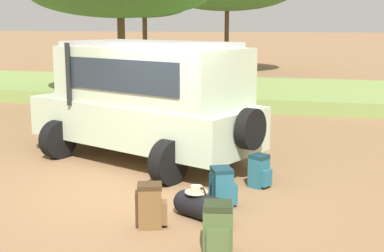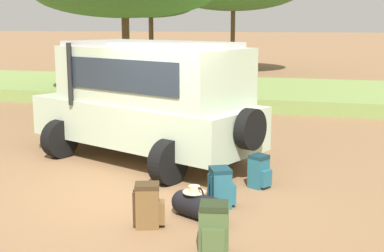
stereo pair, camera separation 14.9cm
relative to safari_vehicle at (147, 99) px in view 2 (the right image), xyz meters
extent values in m
plane|color=olive|center=(0.71, -2.04, -1.29)|extent=(320.00, 320.00, 0.00)
cube|color=olive|center=(0.71, 9.94, -1.07)|extent=(120.00, 7.00, 0.44)
cube|color=#B2C6A8|center=(-0.10, 0.04, -0.47)|extent=(5.25, 3.64, 0.84)
cube|color=#B2C6A8|center=(0.13, -0.05, 0.50)|extent=(4.22, 3.12, 1.10)
cube|color=#232D38|center=(-1.28, 0.53, 0.45)|extent=(0.66, 1.46, 0.77)
cube|color=#232D38|center=(-0.22, -0.89, 0.55)|extent=(2.73, 1.17, 0.60)
cube|color=#232D38|center=(0.48, 0.78, 0.55)|extent=(2.73, 1.17, 0.60)
cube|color=#B7B7B7|center=(0.08, -0.03, 1.10)|extent=(3.82, 2.90, 0.10)
cube|color=black|center=(-2.47, 1.03, -0.64)|extent=(0.77, 1.55, 0.56)
cylinder|color=black|center=(-1.49, -0.43, 0.50)|extent=(0.10, 0.10, 1.25)
cylinder|color=black|center=(-1.88, -0.27, -0.89)|extent=(0.57, 0.85, 0.80)
cylinder|color=black|center=(-1.13, 1.52, -0.89)|extent=(0.57, 0.85, 0.80)
cylinder|color=black|center=(0.93, -1.44, -0.89)|extent=(0.57, 0.85, 0.80)
cylinder|color=black|center=(1.68, 0.35, -0.89)|extent=(0.57, 0.85, 0.80)
cylinder|color=black|center=(2.29, -0.96, -0.32)|extent=(0.49, 0.76, 0.74)
cube|color=#235B6B|center=(2.07, -2.33, -1.02)|extent=(0.43, 0.47, 0.55)
cube|color=#235B6B|center=(2.23, -2.25, -1.09)|extent=(0.20, 0.29, 0.30)
cube|color=#13323A|center=(2.07, -2.33, -0.71)|extent=(0.43, 0.46, 0.07)
cylinder|color=#13323A|center=(1.89, -2.32, -1.02)|extent=(0.04, 0.04, 0.47)
cylinder|color=#13323A|center=(1.97, -2.48, -1.02)|extent=(0.04, 0.04, 0.47)
cube|color=#235B6B|center=(2.49, -1.19, -1.04)|extent=(0.37, 0.39, 0.51)
cube|color=#235B6B|center=(2.63, -1.27, -1.10)|extent=(0.18, 0.24, 0.28)
cube|color=#13323A|center=(2.49, -1.19, -0.75)|extent=(0.37, 0.38, 0.07)
cylinder|color=#13323A|center=(2.39, -1.06, -1.04)|extent=(0.04, 0.04, 0.43)
cylinder|color=#13323A|center=(2.33, -1.18, -1.04)|extent=(0.04, 0.04, 0.43)
cube|color=brown|center=(1.29, -3.43, -1.01)|extent=(0.40, 0.39, 0.56)
cube|color=brown|center=(1.48, -3.37, -1.08)|extent=(0.15, 0.24, 0.31)
cube|color=#3A2A16|center=(1.29, -3.43, -0.71)|extent=(0.41, 0.38, 0.07)
cylinder|color=#3A2A16|center=(1.10, -3.43, -1.01)|extent=(0.04, 0.04, 0.47)
cylinder|color=#3A2A16|center=(1.14, -3.56, -1.01)|extent=(0.04, 0.04, 0.47)
cube|color=#42562D|center=(2.38, -3.98, -1.01)|extent=(0.42, 0.39, 0.57)
cube|color=#42562D|center=(2.42, -4.18, -1.08)|extent=(0.28, 0.13, 0.31)
cube|color=#242F19|center=(2.38, -3.98, -0.70)|extent=(0.41, 0.40, 0.07)
cylinder|color=#242F19|center=(2.42, -3.79, -1.01)|extent=(0.04, 0.04, 0.48)
cylinder|color=#242F19|center=(2.26, -3.82, -1.01)|extent=(0.04, 0.04, 0.48)
cylinder|color=black|center=(1.91, -2.94, -1.11)|extent=(0.73, 0.61, 0.37)
sphere|color=black|center=(1.63, -2.80, -1.11)|extent=(0.37, 0.37, 0.37)
sphere|color=black|center=(2.19, -3.08, -1.11)|extent=(0.37, 0.37, 0.37)
torus|color=black|center=(1.91, -2.94, -0.90)|extent=(0.16, 0.09, 0.16)
cylinder|color=beige|center=(1.82, -2.90, -0.91)|extent=(0.34, 0.34, 0.02)
cylinder|color=beige|center=(1.82, -2.90, -0.86)|extent=(0.17, 0.17, 0.09)
cylinder|color=brown|center=(-7.88, 21.45, 0.31)|extent=(0.29, 0.29, 3.22)
ellipsoid|color=#3D7533|center=(-7.88, 21.45, 2.52)|extent=(5.32, 5.29, 1.41)
cylinder|color=brown|center=(-3.45, 7.06, 0.25)|extent=(0.26, 0.26, 3.08)
cylinder|color=brown|center=(-2.54, 20.54, 0.53)|extent=(0.25, 0.25, 3.65)
camera|label=1|loc=(3.71, -10.10, 1.51)|focal=50.00mm
camera|label=2|loc=(3.85, -10.06, 1.51)|focal=50.00mm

